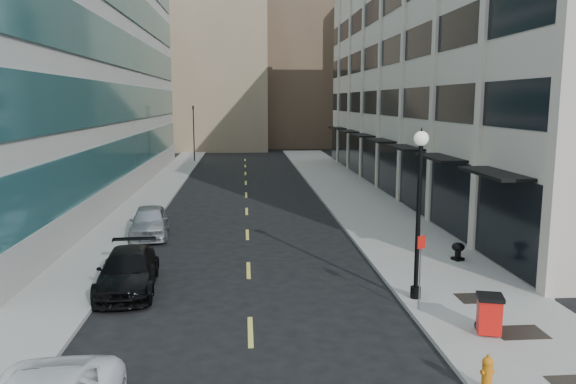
{
  "coord_description": "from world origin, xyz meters",
  "views": [
    {
      "loc": [
        -0.12,
        -13.45,
        6.63
      ],
      "look_at": [
        1.73,
        9.97,
        2.8
      ],
      "focal_mm": 35.0,
      "sensor_mm": 36.0,
      "label": 1
    }
  ],
  "objects": [
    {
      "name": "building_right",
      "position": [
        16.94,
        26.99,
        8.99
      ],
      "size": [
        15.3,
        46.5,
        18.25
      ],
      "color": "#B9AF9D",
      "rests_on": "ground"
    },
    {
      "name": "lamppost",
      "position": [
        5.5,
        4.0,
        3.47
      ],
      "size": [
        0.47,
        0.47,
        5.66
      ],
      "color": "black",
      "rests_on": "sidewalk_right"
    },
    {
      "name": "sidewalk_right",
      "position": [
        7.5,
        20.0,
        0.07
      ],
      "size": [
        5.0,
        80.0,
        0.15
      ],
      "primitive_type": "cube",
      "color": "gray",
      "rests_on": "ground"
    },
    {
      "name": "ground",
      "position": [
        0.0,
        0.0,
        0.0
      ],
      "size": [
        160.0,
        160.0,
        0.0
      ],
      "primitive_type": "plane",
      "color": "black",
      "rests_on": "ground"
    },
    {
      "name": "skyline_tan_far",
      "position": [
        -14.0,
        78.0,
        11.0
      ],
      "size": [
        12.0,
        14.0,
        22.0
      ],
      "primitive_type": "cube",
      "color": "#887459",
      "rests_on": "ground"
    },
    {
      "name": "grate_far",
      "position": [
        7.6,
        3.8,
        0.15
      ],
      "size": [
        1.4,
        1.0,
        0.01
      ],
      "primitive_type": "cube",
      "color": "black",
      "rests_on": "sidewalk_right"
    },
    {
      "name": "building_left",
      "position": [
        -15.95,
        27.0,
        9.99
      ],
      "size": [
        16.14,
        46.0,
        20.0
      ],
      "color": "beige",
      "rests_on": "ground"
    },
    {
      "name": "car_black_pickup",
      "position": [
        -4.25,
        6.0,
        0.7
      ],
      "size": [
        2.35,
        4.97,
        1.4
      ],
      "primitive_type": "imported",
      "rotation": [
        0.0,
        0.0,
        0.08
      ],
      "color": "black",
      "rests_on": "ground"
    },
    {
      "name": "skyline_tan_near",
      "position": [
        -4.0,
        68.0,
        14.0
      ],
      "size": [
        14.0,
        18.0,
        28.0
      ],
      "primitive_type": "cube",
      "color": "#887459",
      "rests_on": "ground"
    },
    {
      "name": "fire_hydrant",
      "position": [
        5.3,
        -2.0,
        0.56
      ],
      "size": [
        0.34,
        0.34,
        0.84
      ],
      "rotation": [
        0.0,
        0.0,
        0.11
      ],
      "color": "orange",
      "rests_on": "sidewalk_right"
    },
    {
      "name": "sign_post",
      "position": [
        5.3,
        2.99,
        1.77
      ],
      "size": [
        0.29,
        0.14,
        2.54
      ],
      "rotation": [
        0.0,
        0.0,
        0.38
      ],
      "color": "slate",
      "rests_on": "sidewalk_right"
    },
    {
      "name": "traffic_signal",
      "position": [
        -5.5,
        48.0,
        5.72
      ],
      "size": [
        0.66,
        0.66,
        6.98
      ],
      "color": "black",
      "rests_on": "ground"
    },
    {
      "name": "skyline_brown",
      "position": [
        8.0,
        72.0,
        17.0
      ],
      "size": [
        12.0,
        16.0,
        34.0
      ],
      "primitive_type": "cube",
      "color": "brown",
      "rests_on": "ground"
    },
    {
      "name": "skyline_stone",
      "position": [
        18.0,
        66.0,
        10.0
      ],
      "size": [
        10.0,
        14.0,
        20.0
      ],
      "primitive_type": "cube",
      "color": "#B9AF9D",
      "rests_on": "ground"
    },
    {
      "name": "urn_planter",
      "position": [
        8.6,
        8.26,
        0.6
      ],
      "size": [
        0.53,
        0.53,
        0.74
      ],
      "rotation": [
        0.0,
        0.0,
        0.35
      ],
      "color": "black",
      "rests_on": "sidewalk_right"
    },
    {
      "name": "car_silver_sedan",
      "position": [
        -4.8,
        14.0,
        0.76
      ],
      "size": [
        2.24,
        4.62,
        1.52
      ],
      "primitive_type": "imported",
      "rotation": [
        0.0,
        0.0,
        0.1
      ],
      "color": "#989CA0",
      "rests_on": "ground"
    },
    {
      "name": "grate_mid",
      "position": [
        7.6,
        1.0,
        0.15
      ],
      "size": [
        1.4,
        1.0,
        0.01
      ],
      "primitive_type": "cube",
      "color": "black",
      "rests_on": "sidewalk_right"
    },
    {
      "name": "road_centerline",
      "position": [
        0.0,
        17.0,
        0.01
      ],
      "size": [
        0.15,
        68.2,
        0.01
      ],
      "color": "#D8CC4C",
      "rests_on": "ground"
    },
    {
      "name": "sidewalk_left",
      "position": [
        -6.5,
        20.0,
        0.07
      ],
      "size": [
        3.0,
        80.0,
        0.15
      ],
      "primitive_type": "cube",
      "color": "gray",
      "rests_on": "ground"
    },
    {
      "name": "trash_bin",
      "position": [
        6.68,
        1.0,
        0.76
      ],
      "size": [
        0.85,
        0.86,
        1.13
      ],
      "rotation": [
        0.0,
        0.0,
        -0.27
      ],
      "color": "red",
      "rests_on": "sidewalk_right"
    }
  ]
}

